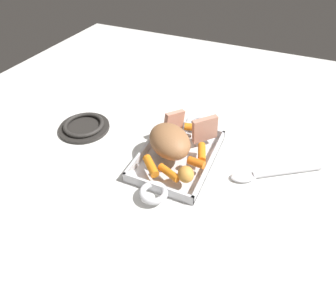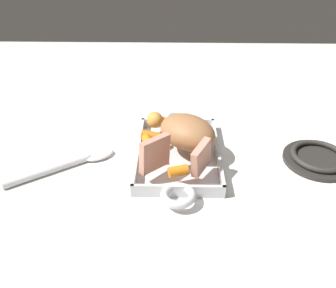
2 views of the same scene
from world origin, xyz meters
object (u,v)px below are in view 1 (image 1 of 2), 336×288
Objects in this scene: baby_carrot_southeast at (151,166)px; baby_carrot_center_right at (191,127)px; roasting_dish at (178,156)px; baby_carrot_northwest at (202,152)px; roast_slice_thick at (205,129)px; serving_spoon at (270,173)px; stove_burner_rear at (84,126)px; roast_slice_thin at (174,122)px; potato_halved at (186,174)px; pork_roast at (170,141)px; baby_carrot_northeast at (169,173)px; baby_carrot_short at (196,163)px.

baby_carrot_southeast is 0.21m from baby_carrot_center_right.
baby_carrot_northwest is at bearing 97.37° from roasting_dish.
roast_slice_thick reaches higher than serving_spoon.
baby_carrot_center_right is (-0.03, -0.05, -0.03)m from roast_slice_thick.
roast_slice_thick is at bearing 62.44° from baby_carrot_center_right.
stove_burner_rear is 0.59m from serving_spoon.
potato_halved is at bearing 31.07° from roast_slice_thin.
baby_carrot_northwest is (-0.02, 0.09, -0.03)m from pork_roast.
roast_slice_thin is 1.43× the size of potato_halved.
baby_carrot_southeast is 1.47× the size of potato_halved.
roast_slice_thick is 0.20m from baby_carrot_southeast.
roast_slice_thin reaches higher than baby_carrot_southeast.
baby_carrot_northeast is (0.18, -0.04, -0.03)m from roast_slice_thick.
roast_slice_thin reaches higher than serving_spoon.
serving_spoon is at bearing 93.07° from stove_burner_rear.
baby_carrot_northeast is at bearing 73.26° from stove_burner_rear.
roast_slice_thick is 0.08m from baby_carrot_northwest.
roast_slice_thin is at bearing -164.15° from pork_roast.
pork_roast is 0.87× the size of stove_burner_rear.
roast_slice_thick is 0.46× the size of stove_burner_rear.
roasting_dish is at bearing -118.02° from baby_carrot_short.
baby_carrot_southeast reaches higher than baby_carrot_northwest.
potato_halved reaches higher than baby_carrot_northwest.
baby_carrot_northeast is at bearing -26.09° from baby_carrot_northwest.
roasting_dish is 5.23× the size of roast_slice_thick.
baby_carrot_northeast is 1.49× the size of baby_carrot_short.
roasting_dish is at bearing -82.63° from baby_carrot_northwest.
stove_burner_rear is (-0.01, -0.34, -0.00)m from roasting_dish.
baby_carrot_northwest is at bearing 153.91° from baby_carrot_northeast.
serving_spoon is (-0.07, 0.19, -0.03)m from baby_carrot_short.
baby_carrot_northwest is at bearing -24.81° from serving_spoon.
roasting_dish reaches higher than serving_spoon.
baby_carrot_northeast and baby_carrot_center_right have the same top height.
potato_halved is at bearing -6.74° from baby_carrot_short.
baby_carrot_southeast is (0.18, 0.01, -0.02)m from roast_slice_thin.
baby_carrot_short is at bearing -0.15° from baby_carrot_northwest.
roast_slice_thick is at bearing 147.52° from roasting_dish.
baby_carrot_northeast is 0.28m from serving_spoon.
pork_roast is 2.10× the size of baby_carrot_northeast.
roasting_dish is 0.10m from baby_carrot_northeast.
potato_halved is (0.06, -0.01, 0.01)m from baby_carrot_short.
potato_halved is at bearing -3.97° from baby_carrot_northwest.
stove_burner_rear is at bearing -91.20° from roasting_dish.
baby_carrot_center_right is at bearing -175.89° from baby_carrot_northeast.
baby_carrot_center_right is 0.21m from potato_halved.
baby_carrot_southeast is at bearing 70.79° from stove_burner_rear.
baby_carrot_short is at bearing 120.11° from baby_carrot_southeast.
baby_carrot_short is (0.12, 0.02, -0.03)m from roast_slice_thick.
baby_carrot_center_right is 0.18× the size of serving_spoon.
baby_carrot_short is (-0.06, 0.05, 0.00)m from baby_carrot_northeast.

